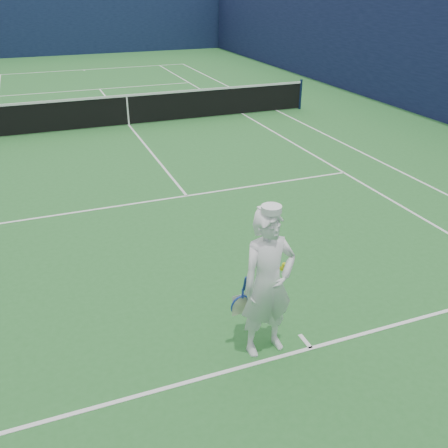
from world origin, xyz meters
name	(u,v)px	position (x,y,z in m)	size (l,w,h in m)	color
ground	(129,125)	(0.00, 0.00, 0.00)	(80.00, 80.00, 0.00)	#296C2D
court_markings	(129,125)	(0.00, 0.00, 0.00)	(11.03, 23.83, 0.01)	white
windscreen_fence	(124,63)	(0.00, 0.00, 2.00)	(20.12, 36.12, 4.00)	#101A3C
tennis_net	(128,109)	(0.00, 0.00, 0.55)	(12.88, 0.09, 1.07)	#141E4C
tennis_player	(268,284)	(-0.56, -11.65, 1.00)	(0.83, 0.54, 2.05)	white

